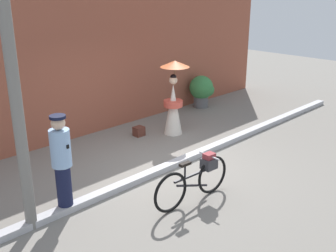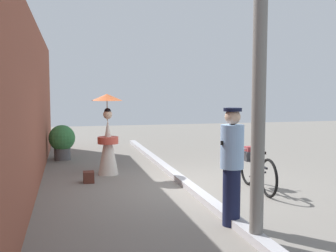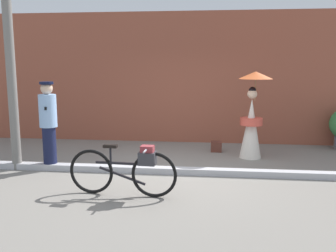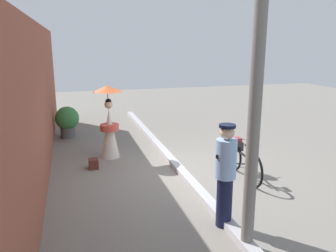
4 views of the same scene
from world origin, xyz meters
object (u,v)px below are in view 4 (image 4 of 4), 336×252
(person_officer, at_px, (225,173))
(backpack_on_pavement, at_px, (94,163))
(person_with_parasol, at_px, (109,123))
(utility_pole, at_px, (256,87))
(bicycle_near_officer, at_px, (242,158))
(potted_plant_by_door, at_px, (68,120))

(person_officer, distance_m, backpack_on_pavement, 3.89)
(person_with_parasol, relative_size, utility_pole, 0.40)
(bicycle_near_officer, relative_size, person_with_parasol, 0.92)
(utility_pole, bearing_deg, potted_plant_by_door, 19.61)
(bicycle_near_officer, xyz_separation_m, utility_pole, (-2.54, 1.27, 1.96))
(person_officer, relative_size, person_with_parasol, 0.91)
(person_with_parasol, relative_size, backpack_on_pavement, 7.49)
(potted_plant_by_door, height_order, utility_pole, utility_pole)
(bicycle_near_officer, height_order, potted_plant_by_door, potted_plant_by_door)
(utility_pole, bearing_deg, person_with_parasol, 17.16)
(bicycle_near_officer, height_order, backpack_on_pavement, bicycle_near_officer)
(bicycle_near_officer, bearing_deg, person_officer, 144.57)
(backpack_on_pavement, distance_m, utility_pole, 4.98)
(person_officer, relative_size, backpack_on_pavement, 6.80)
(potted_plant_by_door, xyz_separation_m, utility_pole, (-7.11, -2.53, 1.84))
(backpack_on_pavement, relative_size, utility_pole, 0.05)
(bicycle_near_officer, height_order, utility_pole, utility_pole)
(backpack_on_pavement, xyz_separation_m, utility_pole, (-3.98, -1.95, 2.27))
(person_officer, bearing_deg, backpack_on_pavement, 29.76)
(person_with_parasol, distance_m, potted_plant_by_door, 2.63)
(person_officer, xyz_separation_m, person_with_parasol, (4.07, 1.40, -0.00))
(bicycle_near_officer, relative_size, person_officer, 1.02)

